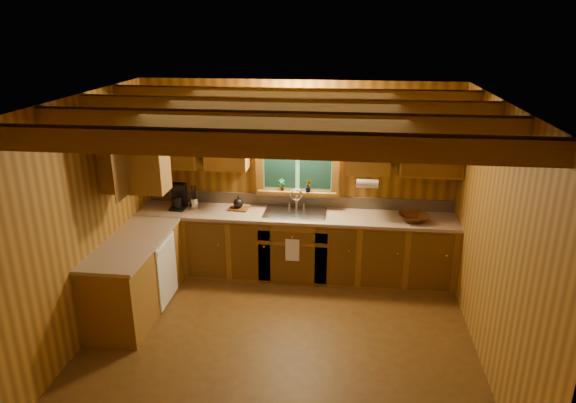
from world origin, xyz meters
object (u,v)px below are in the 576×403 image
Objects in this scene: cutting_board at (239,209)px; sink at (295,216)px; wicker_basket at (413,218)px; coffee_maker at (178,196)px.

sink is at bearing -0.17° from cutting_board.
wicker_basket is at bearing 0.19° from cutting_board.
sink reaches higher than wicker_basket.
sink reaches higher than cutting_board.
sink is 1.60m from coffee_maker.
sink is 0.78m from cutting_board.
sink is at bearing 176.72° from wicker_basket.
cutting_board is 0.72× the size of wicker_basket.
cutting_board is at bearing 4.38° from coffee_maker.
cutting_board is (-0.78, 0.05, 0.06)m from sink.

